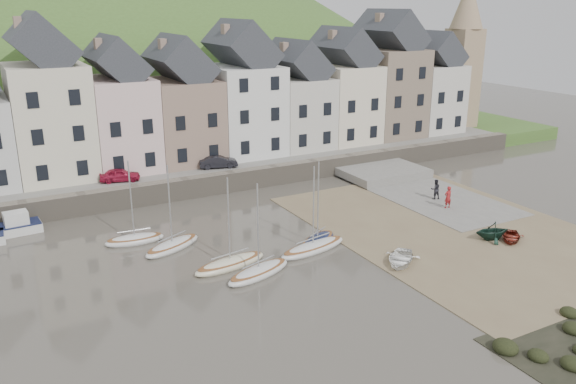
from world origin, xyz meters
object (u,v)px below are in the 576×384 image
car_right (218,162)px  sailboat_0 (135,239)px  rowboat_red (511,237)px  car_left (120,175)px  rowboat_white (400,259)px  person_red (448,197)px  person_dark (435,189)px  rowboat_green (492,231)px

car_right → sailboat_0: bearing=148.2°
sailboat_0 → rowboat_red: sailboat_0 is taller
car_left → rowboat_white: bearing=-136.4°
rowboat_white → person_red: size_ratio=1.75×
rowboat_red → person_red: 7.50m
person_dark → rowboat_white: bearing=54.8°
rowboat_white → car_left: (-12.86, 22.54, 1.78)m
person_red → car_right: bearing=-46.2°
rowboat_white → person_red: 12.40m
sailboat_0 → rowboat_white: sailboat_0 is taller
rowboat_white → car_right: 22.90m
sailboat_0 → person_dark: size_ratio=3.58×
car_right → person_dark: bearing=-118.6°
car_right → person_red: bearing=-124.5°
rowboat_white → rowboat_red: 9.58m
rowboat_red → person_red: person_red is taller
rowboat_green → car_right: (-12.11, 22.45, 1.45)m
rowboat_green → car_right: bearing=-136.9°
person_dark → car_right: 20.07m
rowboat_red → person_dark: (1.57, 9.72, 0.66)m
person_red → person_dark: 2.41m
car_right → rowboat_green: bearing=-137.7°
sailboat_0 → person_red: (24.85, -5.34, 0.80)m
sailboat_0 → person_red: sailboat_0 is taller
rowboat_green → person_red: size_ratio=1.37×
person_dark → rowboat_green: bearing=89.3°
rowboat_red → person_red: size_ratio=1.43×
rowboat_green → car_left: size_ratio=0.75×
rowboat_white → rowboat_red: (9.55, -0.72, -0.06)m
rowboat_white → car_right: bearing=148.1°
sailboat_0 → person_red: size_ratio=3.36×
person_dark → car_left: car_left is taller
rowboat_green → person_red: (1.93, 6.61, 0.32)m
rowboat_green → rowboat_red: bearing=67.9°
rowboat_green → rowboat_red: 1.41m
rowboat_red → car_right: car_right is taller
car_left → car_right: (9.22, 0.00, 0.01)m
sailboat_0 → car_left: bearing=81.5°
sailboat_0 → car_right: sailboat_0 is taller
rowboat_green → sailboat_0: bearing=-102.8°
rowboat_white → person_dark: bearing=87.9°
sailboat_0 → car_left: size_ratio=1.84×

